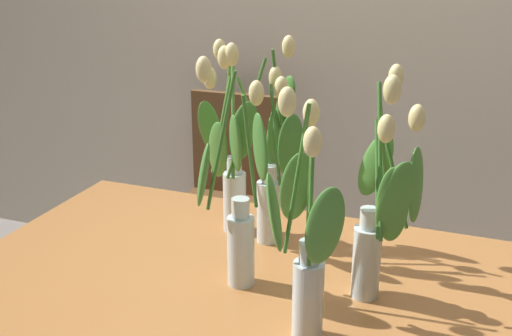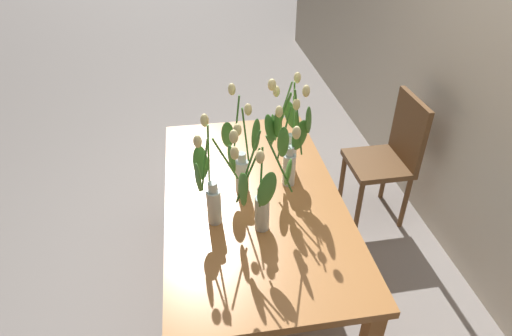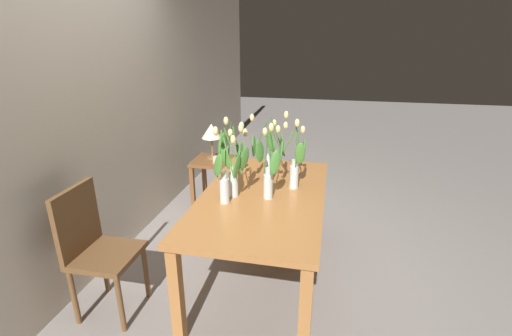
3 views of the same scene
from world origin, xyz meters
TOP-DOWN VIEW (x-y plane):
  - dining_table at (0.00, 0.00)m, footprint 1.60×0.90m
  - tulip_vase_0 at (0.28, -0.01)m, footprint 0.20×0.30m
  - tulip_vase_1 at (-0.07, 0.19)m, footprint 0.23×0.27m
  - tulip_vase_2 at (0.16, -0.21)m, footprint 0.21×0.23m
  - tulip_vase_3 at (-0.06, -0.05)m, footprint 0.17×0.21m
  - tulip_vase_4 at (-0.18, 0.22)m, footprint 0.26×0.21m
  - dining_chair at (-0.57, 1.04)m, footprint 0.40×0.40m

SIDE VIEW (x-z plane):
  - dining_chair at x=-0.57m, z-range 0.06..0.99m
  - dining_table at x=0.00m, z-range 0.28..1.02m
  - tulip_vase_3 at x=-0.06m, z-range 0.64..1.21m
  - tulip_vase_2 at x=0.16m, z-range 0.66..1.22m
  - tulip_vase_1 at x=-0.07m, z-range 0.67..1.25m
  - tulip_vase_0 at x=0.28m, z-range 0.67..1.24m
  - tulip_vase_4 at x=-0.18m, z-range 0.68..1.25m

